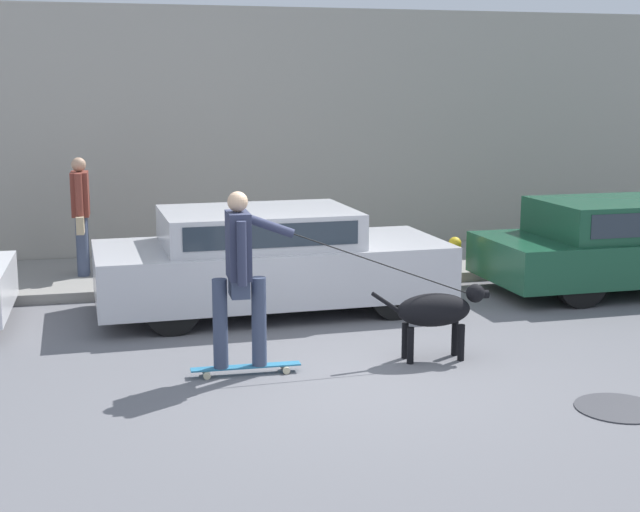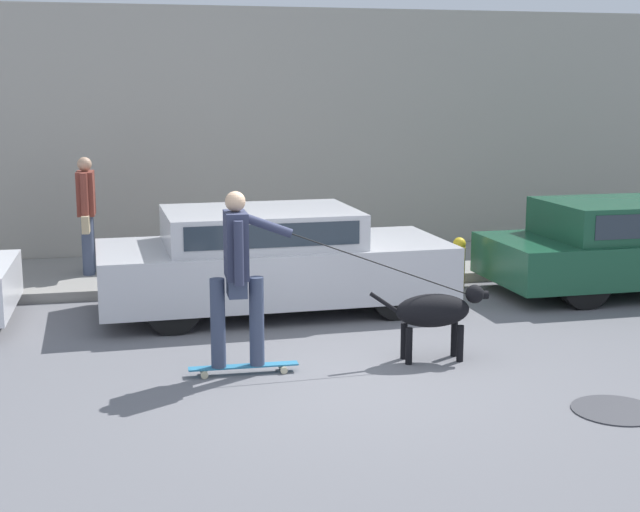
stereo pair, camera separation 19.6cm
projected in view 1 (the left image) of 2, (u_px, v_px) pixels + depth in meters
The scene contains 10 objects.
ground_plane at pixel (343, 374), 8.60m from camera, with size 36.00×36.00×0.00m, color slate.
back_wall at pixel (241, 135), 14.18m from camera, with size 32.00×0.30×3.96m.
sidewalk_curb at pixel (258, 270), 13.20m from camera, with size 30.00×2.46×0.14m.
parked_car_1 at pixel (269, 260), 10.95m from camera, with size 4.32×1.95×1.27m.
parked_car_2 at pixel (640, 244), 12.15m from camera, with size 4.50×1.81×1.24m.
dog at pixel (437, 311), 8.98m from camera, with size 1.23×0.37×0.77m.
skateboarder at pixel (241, 272), 8.40m from camera, with size 2.90×0.59×1.78m.
pedestrian_with_bag at pixel (81, 211), 12.35m from camera, with size 0.25×0.76×1.65m.
manhole_cover at pixel (619, 408), 7.67m from camera, with size 0.75×0.75×0.01m.
fire_hydrant at pixel (454, 261), 12.31m from camera, with size 0.18×0.18×0.70m.
Camera 1 is at (-2.17, -7.95, 2.72)m, focal length 50.00 mm.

